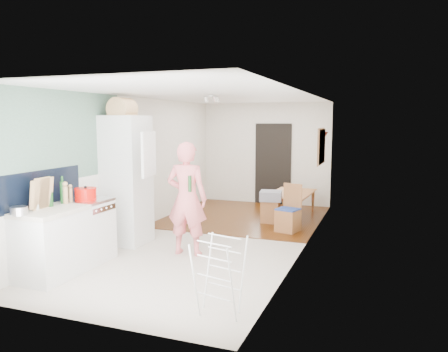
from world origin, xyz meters
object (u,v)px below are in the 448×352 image
Objects in this scene: dining_table at (292,207)px; stool at (270,212)px; person at (187,188)px; drying_rack at (219,277)px; dining_chair at (288,208)px.

dining_table is 2.75× the size of stool.
person is at bearing 164.93° from dining_table.
drying_rack is at bearing -174.91° from dining_table.
drying_rack is (1.23, -1.84, -0.61)m from person.
drying_rack is at bearing -82.96° from stool.
person is 1.62× the size of dining_table.
dining_table is at bearing 107.16° from drying_rack.
dining_chair is (1.19, 1.88, -0.59)m from person.
person is at bearing -105.67° from stool.
dining_table is 1.33m from dining_chair.
dining_table is 1.52× the size of drying_rack.
stool is at bearing -110.49° from person.
dining_table is 5.02m from drying_rack.
drying_rack is at bearing -73.83° from dining_chair.
dining_chair reaches higher than drying_rack.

